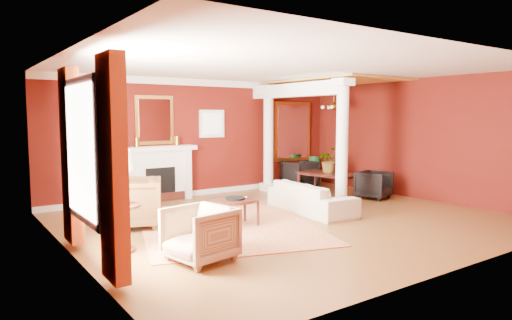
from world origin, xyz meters
TOP-DOWN VIEW (x-y plane):
  - ground at (0.00, 0.00)m, footprint 8.00×8.00m
  - room_shell at (0.00, 0.00)m, footprint 8.04×7.04m
  - fireplace at (-1.30, 3.32)m, footprint 1.85×0.42m
  - overmantel_mirror at (-1.30, 3.45)m, footprint 0.95×0.07m
  - flank_window_left at (-2.85, 3.46)m, footprint 0.70×0.07m
  - flank_window_right at (0.25, 3.46)m, footprint 0.70×0.07m
  - left_window at (-3.89, -0.60)m, footprint 0.21×2.55m
  - column_front at (1.70, 0.30)m, footprint 0.36×0.36m
  - column_back at (1.70, 3.00)m, footprint 0.36×0.36m
  - header_beam at (1.70, 1.90)m, footprint 0.30×3.20m
  - amber_ceiling at (2.85, 1.75)m, footprint 2.30×3.40m
  - dining_mirror at (2.90, 3.45)m, footprint 1.30×0.07m
  - chandelier at (2.90, 1.80)m, footprint 0.60×0.62m
  - crown_trim at (0.00, 3.46)m, footprint 8.00×0.08m
  - base_trim at (0.00, 3.46)m, footprint 8.00×0.08m
  - rug at (-1.23, 0.37)m, footprint 4.06×4.71m
  - sofa at (0.79, 0.26)m, footprint 0.79×2.16m
  - armchair_leopard at (-2.70, 1.11)m, footprint 1.20×1.23m
  - armchair_stripe at (-2.62, -1.28)m, footprint 0.91×0.95m
  - coffee_table at (-1.16, 0.12)m, footprint 0.99×0.99m
  - coffee_book at (-1.09, 0.14)m, footprint 0.16×0.12m
  - side_table at (-3.37, -0.20)m, footprint 0.60×0.60m
  - dining_table at (2.69, 1.69)m, footprint 0.82×1.62m
  - dining_chair_near at (3.10, 0.59)m, footprint 0.88×0.85m
  - dining_chair_far at (2.81, 3.00)m, footprint 0.79×0.74m
  - green_urn at (3.34, 3.00)m, footprint 0.36×0.36m
  - potted_plant at (2.73, 1.74)m, footprint 0.78×0.81m

SIDE VIEW (x-z plane):
  - ground at x=0.00m, z-range 0.00..0.00m
  - rug at x=-1.23m, z-range 0.00..0.02m
  - base_trim at x=0.00m, z-range 0.00..0.12m
  - green_urn at x=3.34m, z-range -0.09..0.77m
  - dining_chair_near at x=3.10m, z-range 0.00..0.74m
  - dining_chair_far at x=2.81m, z-range 0.00..0.82m
  - sofa at x=0.79m, z-range 0.00..0.83m
  - armchair_stripe at x=-2.62m, z-range 0.00..0.84m
  - dining_table at x=2.69m, z-range 0.00..0.86m
  - coffee_table at x=-1.16m, z-range 0.20..0.70m
  - armchair_leopard at x=-2.70m, z-range 0.00..0.98m
  - coffee_book at x=-1.09m, z-range 0.50..0.75m
  - fireplace at x=-1.30m, z-range 0.00..1.29m
  - side_table at x=-3.37m, z-range 0.26..1.76m
  - potted_plant at x=2.73m, z-range 0.86..1.37m
  - left_window at x=-3.89m, z-range 0.12..2.72m
  - column_front at x=1.70m, z-range 0.03..2.83m
  - column_back at x=1.70m, z-range 0.03..2.83m
  - dining_mirror at x=2.90m, z-range 0.70..2.40m
  - flank_window_left at x=-2.85m, z-range 1.45..2.15m
  - flank_window_right at x=0.25m, z-range 1.45..2.15m
  - overmantel_mirror at x=-1.30m, z-range 1.33..2.47m
  - room_shell at x=0.00m, z-range 0.56..3.48m
  - chandelier at x=2.90m, z-range 1.87..2.62m
  - header_beam at x=1.70m, z-range 2.46..2.78m
  - crown_trim at x=0.00m, z-range 2.74..2.90m
  - amber_ceiling at x=2.85m, z-range 2.85..2.89m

